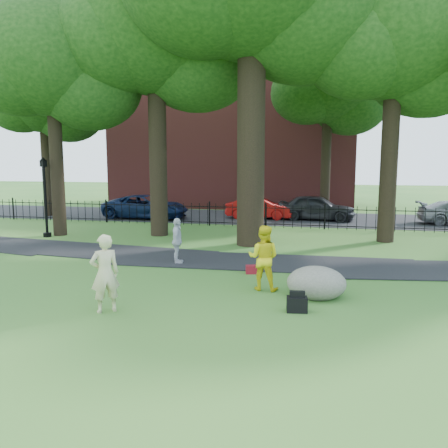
% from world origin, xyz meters
% --- Properties ---
extents(ground, '(120.00, 120.00, 0.00)m').
position_xyz_m(ground, '(0.00, 0.00, 0.00)').
color(ground, '#295E20').
rests_on(ground, ground).
extents(footpath, '(36.07, 3.85, 0.03)m').
position_xyz_m(footpath, '(1.00, 3.90, 0.00)').
color(footpath, black).
rests_on(footpath, ground).
extents(street, '(80.00, 7.00, 0.02)m').
position_xyz_m(street, '(0.00, 16.00, 0.00)').
color(street, black).
rests_on(street, ground).
extents(iron_fence, '(44.00, 0.04, 1.20)m').
position_xyz_m(iron_fence, '(0.00, 12.00, 0.60)').
color(iron_fence, black).
rests_on(iron_fence, ground).
extents(brick_building, '(18.00, 8.00, 12.00)m').
position_xyz_m(brick_building, '(-4.00, 24.00, 6.00)').
color(brick_building, maroon).
rests_on(brick_building, ground).
extents(tree_row, '(26.82, 7.96, 12.42)m').
position_xyz_m(tree_row, '(0.52, 8.40, 8.15)').
color(tree_row, black).
rests_on(tree_row, ground).
extents(woman, '(0.77, 0.74, 1.77)m').
position_xyz_m(woman, '(-1.88, -1.72, 0.88)').
color(woman, beige).
rests_on(woman, ground).
extents(man, '(0.90, 0.73, 1.72)m').
position_xyz_m(man, '(1.34, 0.77, 0.86)').
color(man, yellow).
rests_on(man, ground).
extents(pedestrian, '(0.56, 0.95, 1.52)m').
position_xyz_m(pedestrian, '(-1.83, 3.16, 0.76)').
color(pedestrian, silver).
rests_on(pedestrian, ground).
extents(boulder, '(1.73, 1.49, 0.85)m').
position_xyz_m(boulder, '(2.72, 0.37, 0.43)').
color(boulder, '#6D695B').
rests_on(boulder, ground).
extents(lamppost, '(0.36, 0.36, 3.58)m').
position_xyz_m(lamppost, '(-9.29, 6.94, 1.76)').
color(lamppost, black).
rests_on(lamppost, ground).
extents(backpack, '(0.49, 0.34, 0.34)m').
position_xyz_m(backpack, '(2.31, -0.80, 0.17)').
color(backpack, black).
rests_on(backpack, ground).
extents(red_bag, '(0.41, 0.32, 0.25)m').
position_xyz_m(red_bag, '(0.79, 2.38, 0.13)').
color(red_bag, maroon).
rests_on(red_bag, ground).
extents(red_sedan, '(3.93, 1.38, 1.30)m').
position_xyz_m(red_sedan, '(-0.80, 15.43, 0.65)').
color(red_sedan, '#A00E0C').
rests_on(red_sedan, ground).
extents(navy_van, '(5.18, 2.53, 1.42)m').
position_xyz_m(navy_van, '(-7.48, 14.07, 0.71)').
color(navy_van, '#0B1939').
rests_on(navy_van, ground).
extents(grey_car, '(4.57, 2.22, 1.50)m').
position_xyz_m(grey_car, '(2.54, 15.50, 0.75)').
color(grey_car, black).
rests_on(grey_car, ground).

